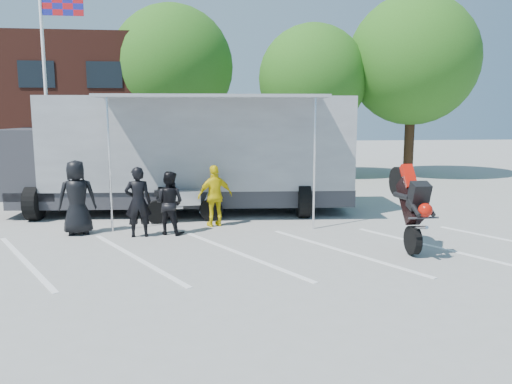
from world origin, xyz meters
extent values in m
plane|color=gray|center=(0.00, 0.00, 0.00)|extent=(100.00, 100.00, 0.00)
cube|color=white|center=(0.00, 1.00, 0.01)|extent=(18.09, 13.33, 0.01)
cube|color=#4A2017|center=(-10.00, 18.00, 3.50)|extent=(18.00, 8.00, 7.00)
cylinder|color=white|center=(-6.50, 10.00, 4.00)|extent=(0.12, 0.12, 8.00)
cube|color=red|center=(-5.70, 10.00, 7.30)|extent=(1.50, 0.04, 0.90)
cylinder|color=#382314|center=(-2.00, 16.00, 1.62)|extent=(0.50, 0.50, 3.24)
sphere|color=#295515|center=(-2.00, 16.00, 5.58)|extent=(6.12, 6.12, 6.12)
cylinder|color=#382314|center=(5.00, 15.00, 1.44)|extent=(0.50, 0.50, 2.88)
sphere|color=#295515|center=(5.00, 15.00, 4.96)|extent=(5.44, 5.44, 5.44)
cylinder|color=#382314|center=(10.00, 14.50, 1.71)|extent=(0.50, 0.50, 3.42)
sphere|color=#295515|center=(10.00, 14.50, 5.89)|extent=(6.46, 6.46, 6.46)
imported|color=black|center=(-4.00, 3.46, 1.00)|extent=(1.10, 0.83, 2.01)
imported|color=black|center=(-2.35, 2.99, 0.93)|extent=(0.71, 0.49, 1.86)
imported|color=black|center=(-1.56, 3.21, 0.85)|extent=(1.02, 0.93, 1.71)
imported|color=yellow|center=(-0.30, 4.04, 0.89)|extent=(1.12, 0.75, 1.77)
camera|label=1|loc=(-0.74, -10.12, 3.20)|focal=35.00mm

